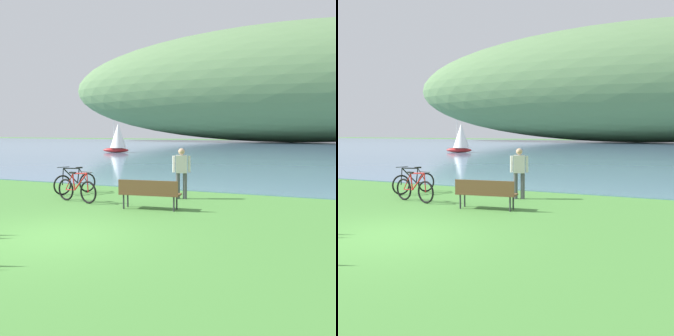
{
  "view_description": "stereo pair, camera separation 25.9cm",
  "coord_description": "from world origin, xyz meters",
  "views": [
    {
      "loc": [
        5.85,
        -7.16,
        2.3
      ],
      "look_at": [
        0.19,
        6.1,
        1.0
      ],
      "focal_mm": 44.44,
      "sensor_mm": 36.0,
      "label": 1
    },
    {
      "loc": [
        6.08,
        -7.06,
        2.3
      ],
      "look_at": [
        0.19,
        6.1,
        1.0
      ],
      "focal_mm": 44.44,
      "sensor_mm": 36.0,
      "label": 2
    }
  ],
  "objects": [
    {
      "name": "bicycle_leaning_near_bench",
      "position": [
        -3.21,
        5.38,
        0.4
      ],
      "size": [
        0.73,
        1.66,
        1.01
      ],
      "color": "black",
      "rests_on": "ground"
    },
    {
      "name": "park_bench_near_camera",
      "position": [
        0.64,
        3.64,
        0.52
      ],
      "size": [
        1.85,
        0.71,
        0.88
      ],
      "color": "brown",
      "rests_on": "ground"
    },
    {
      "name": "bay_water",
      "position": [
        0.0,
        47.6,
        0.02
      ],
      "size": [
        180.0,
        80.0,
        0.04
      ],
      "primitive_type": "cube",
      "color": "#5B7F9E",
      "rests_on": "ground"
    },
    {
      "name": "ground_plane",
      "position": [
        0.0,
        0.0,
        0.0
      ],
      "size": [
        200.0,
        200.0,
        0.0
      ],
      "primitive_type": "plane",
      "color": "#478438"
    },
    {
      "name": "distant_hillside",
      "position": [
        -3.61,
        75.05,
        11.14
      ],
      "size": [
        95.06,
        28.0,
        22.2
      ],
      "primitive_type": "ellipsoid",
      "color": "#567A4C",
      "rests_on": "bay_water"
    },
    {
      "name": "person_at_shoreline",
      "position": [
        0.81,
        5.81,
        0.98
      ],
      "size": [
        0.58,
        0.34,
        1.71
      ],
      "color": "#4C4C51",
      "rests_on": "ground"
    },
    {
      "name": "bicycle_beside_path",
      "position": [
        -2.07,
        3.9,
        0.4
      ],
      "size": [
        1.74,
        0.44,
        1.01
      ],
      "color": "black",
      "rests_on": "ground"
    },
    {
      "name": "sailboat_mid_bay",
      "position": [
        -15.69,
        30.16,
        1.57
      ],
      "size": [
        2.86,
        1.89,
        3.26
      ],
      "color": "#B22323",
      "rests_on": "bay_water"
    }
  ]
}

